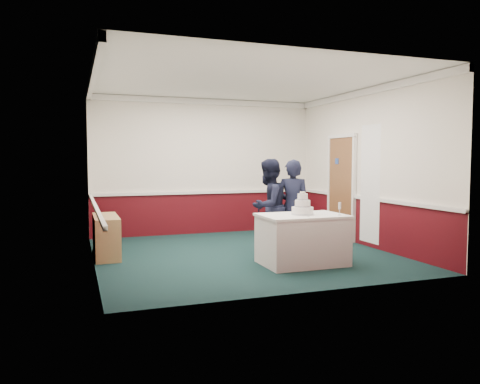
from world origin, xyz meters
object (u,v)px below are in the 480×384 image
object	(u,v)px
sideboard	(106,236)
cake_knife	(307,216)
champagne_flute	(340,206)
cake_table	(302,239)
wedding_cake	(303,208)
person_man	(269,207)
person_woman	(293,207)

from	to	relation	value
sideboard	cake_knife	distance (m)	3.42
cake_knife	champagne_flute	bearing A→B (deg)	-1.80
cake_table	wedding_cake	xyz separation A→B (m)	(0.00, 0.00, 0.50)
sideboard	person_man	distance (m)	2.83
cake_knife	cake_table	bearing A→B (deg)	88.25
cake_table	sideboard	bearing A→B (deg)	150.40
cake_table	champagne_flute	world-z (taller)	champagne_flute
wedding_cake	champagne_flute	xyz separation A→B (m)	(0.50, -0.28, 0.03)
person_man	person_woman	world-z (taller)	person_man
wedding_cake	cake_knife	xyz separation A→B (m)	(-0.03, -0.20, -0.11)
cake_knife	champagne_flute	xyz separation A→B (m)	(0.53, -0.08, 0.14)
person_man	person_woman	bearing A→B (deg)	124.22
sideboard	wedding_cake	world-z (taller)	wedding_cake
person_man	person_woman	xyz separation A→B (m)	(0.39, -0.17, -0.00)
wedding_cake	person_woman	distance (m)	0.80
wedding_cake	champagne_flute	bearing A→B (deg)	-29.25
sideboard	cake_knife	size ratio (longest dim) A/B	5.45
wedding_cake	person_man	size ratio (longest dim) A/B	0.22
cake_knife	person_man	distance (m)	1.14
sideboard	person_man	xyz separation A→B (m)	(2.70, -0.71, 0.48)
sideboard	wedding_cake	size ratio (longest dim) A/B	3.30
cake_knife	champagne_flute	distance (m)	0.55
champagne_flute	person_woman	size ratio (longest dim) A/B	0.12
person_woman	cake_knife	bearing A→B (deg)	109.23
champagne_flute	person_man	size ratio (longest dim) A/B	0.12
champagne_flute	cake_knife	bearing A→B (deg)	171.42
cake_knife	person_woman	bearing A→B (deg)	83.31
sideboard	cake_table	distance (m)	3.32
cake_table	person_man	world-z (taller)	person_man
wedding_cake	champagne_flute	size ratio (longest dim) A/B	1.78
sideboard	person_woman	world-z (taller)	person_woman
cake_table	person_woman	world-z (taller)	person_woman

